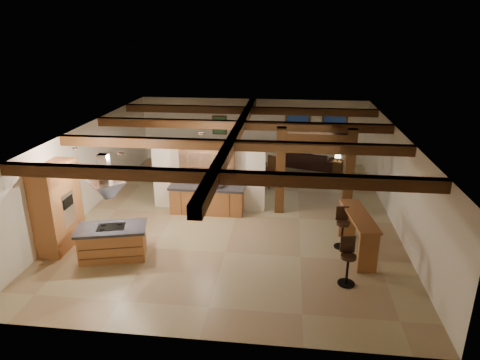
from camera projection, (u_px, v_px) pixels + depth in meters
The scene contains 22 objects.
ground at pixel (236, 215), 14.16m from camera, with size 12.00×12.00×0.00m, color tan.
room_walls at pixel (236, 164), 13.55m from camera, with size 12.00×12.00×12.00m.
ceiling_beams at pixel (236, 134), 13.22m from camera, with size 10.00×12.00×0.28m.
timber_posts at pixel (315, 163), 13.75m from camera, with size 2.50×0.30×2.90m.
partition_wall at pixel (209, 178), 14.36m from camera, with size 3.80×0.18×2.20m, color white.
pantry_cabinet at pixel (58, 207), 11.83m from camera, with size 0.67×1.60×2.40m.
back_counter at pixel (207, 200), 14.21m from camera, with size 2.50×0.66×0.94m.
upper_display_cabinet at pixel (207, 158), 13.93m from camera, with size 1.80×0.36×0.95m.
range_hood at pixel (107, 196), 11.03m from camera, with size 1.10×1.10×1.40m.
back_windows at pixel (316, 132), 18.89m from camera, with size 2.70×0.07×1.70m.
framed_art at pixel (220, 125), 19.29m from camera, with size 0.65×0.05×0.85m.
recessed_cans at pixel (135, 144), 11.65m from camera, with size 3.16×2.46×0.03m.
kitchen_island at pixel (113, 242), 11.48m from camera, with size 2.00×1.39×0.90m.
dining_table at pixel (252, 177), 16.89m from camera, with size 1.68×0.94×0.59m, color #3E1A0F.
sofa at pixel (309, 160), 18.91m from camera, with size 2.31×0.90×0.68m, color black.
microwave at pixel (217, 184), 13.97m from camera, with size 0.41×0.28×0.23m, color #BCBDC1.
bar_counter at pixel (358, 227), 11.57m from camera, with size 0.84×2.25×1.15m.
side_table at pixel (337, 167), 18.27m from camera, with size 0.41×0.41×0.51m, color #391F0E.
table_lamp at pixel (338, 156), 18.10m from camera, with size 0.28×0.28×0.33m.
bar_stool_a at pixel (348, 261), 10.23m from camera, with size 0.42×0.43×1.20m.
bar_stool_b at pixel (342, 227), 11.96m from camera, with size 0.41×0.42×1.18m.
dining_chairs at pixel (252, 170), 16.79m from camera, with size 2.31×2.31×1.15m.
Camera 1 is at (1.62, -12.82, 5.91)m, focal length 32.00 mm.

